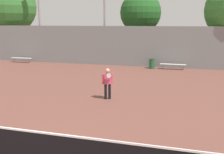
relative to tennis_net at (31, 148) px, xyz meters
The scene contains 9 objects.
tennis_net is the anchor object (origin of this frame).
tennis_player 6.86m from the tennis_net, 88.41° to the left, with size 0.54×0.51×1.63m.
bench_courtside_near 16.90m from the tennis_net, 79.48° to the left, with size 2.14×0.40×0.46m.
bench_courtside_far 20.27m from the tennis_net, 124.93° to the left, with size 2.17×0.40×0.46m.
light_pole_far_right 21.36m from the tennis_net, 119.39° to the left, with size 0.90×0.60×9.22m.
trash_bin 16.67m from the tennis_net, 85.44° to the left, with size 0.53×0.53×0.85m.
back_fence 17.44m from the tennis_net, 90.00° to the left, with size 29.75×0.06×3.60m.
tree_green_broad 25.45m from the tennis_net, 127.21° to the left, with size 6.11×6.11×8.68m.
tree_dark_dense 21.65m from the tennis_net, 91.44° to the left, with size 4.14×4.14×6.94m.
Camera 1 is at (3.93, -5.84, 3.98)m, focal length 42.00 mm.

